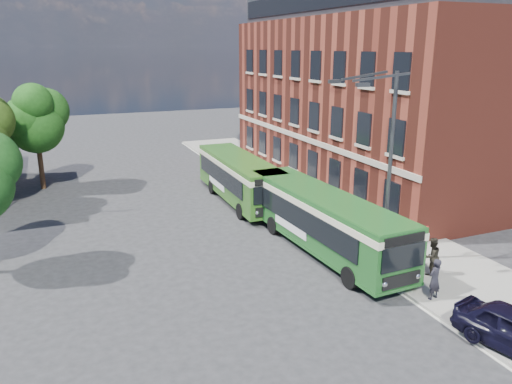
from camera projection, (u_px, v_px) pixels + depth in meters
name	position (u px, v px, depth m)	size (l,w,h in m)	color
ground	(267.00, 263.00, 23.95)	(120.00, 120.00, 0.00)	#28282A
pavement	(315.00, 200.00, 33.59)	(6.00, 48.00, 0.15)	gray
kerb_line	(274.00, 206.00, 32.50)	(0.12, 48.00, 0.01)	beige
brick_office	(374.00, 88.00, 37.77)	(12.10, 26.00, 14.20)	maroon
street_lamp	(383.00, 166.00, 22.61)	(2.96, 2.38, 9.00)	#333638
bus_stop_sign	(423.00, 248.00, 21.85)	(0.35, 0.08, 2.52)	#333638
bus_front	(323.00, 216.00, 25.00)	(3.17, 12.07, 3.02)	#1D551F
bus_rear	(239.00, 175.00, 33.01)	(2.73, 10.69, 3.02)	#2D5E1C
pedestrian_a	(435.00, 279.00, 20.07)	(0.63, 0.42, 1.73)	black
pedestrian_b	(432.00, 256.00, 22.21)	(0.85, 0.66, 1.75)	black
tree_right	(36.00, 118.00, 35.10)	(4.53, 4.31, 7.66)	#341F13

